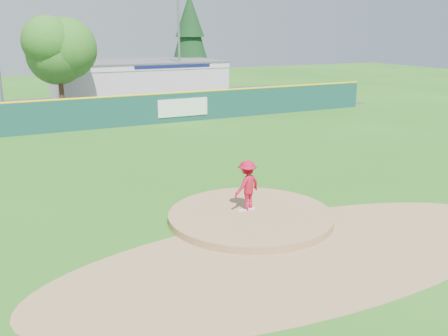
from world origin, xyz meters
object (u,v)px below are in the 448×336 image
pitcher (247,185)px  van (101,109)px  deciduous_tree (58,52)px  pool_building_grp (138,79)px  light_pole_right (179,36)px  conifer_tree (190,35)px

pitcher → van: (0.02, 21.33, -0.41)m
deciduous_tree → pool_building_grp: bearing=41.2°
pitcher → deciduous_tree: size_ratio=0.23×
van → light_pole_right: size_ratio=0.48×
pool_building_grp → pitcher: bearing=-100.6°
pitcher → light_pole_right: light_pole_right is taller
pitcher → light_pole_right: bearing=-127.9°
conifer_tree → light_pole_right: size_ratio=0.95×
van → deciduous_tree: (-2.08, 3.30, 3.86)m
conifer_tree → light_pole_right: light_pole_right is taller
pitcher → deciduous_tree: deciduous_tree is taller
light_pole_right → pool_building_grp: bearing=135.1°
pitcher → light_pole_right: 30.32m
van → light_pole_right: (8.92, 7.30, 4.85)m
van → light_pole_right: 12.51m
pitcher → conifer_tree: conifer_tree is taller
pitcher → conifer_tree: 38.17m
conifer_tree → pitcher: bearing=-110.0°
pool_building_grp → conifer_tree: bearing=29.8°
conifer_tree → light_pole_right: (-4.00, -7.00, 0.00)m
deciduous_tree → light_pole_right: light_pole_right is taller
deciduous_tree → conifer_tree: bearing=36.3°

